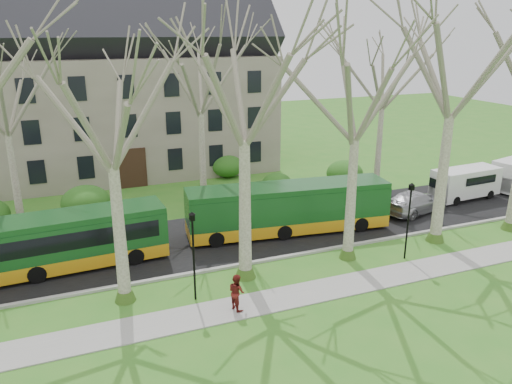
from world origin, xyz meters
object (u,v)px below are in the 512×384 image
at_px(bus_follow, 288,208).
at_px(van_a, 465,184).
at_px(sedan, 415,202).
at_px(pedestrian_b, 237,292).
at_px(bus_lead, 46,244).

distance_m(bus_follow, van_a, 15.04).
height_order(sedan, pedestrian_b, pedestrian_b).
bearing_deg(bus_follow, van_a, 10.62).
bearing_deg(van_a, bus_lead, 178.99).
relative_size(bus_follow, pedestrian_b, 7.36).
bearing_deg(van_a, bus_follow, -179.72).
bearing_deg(pedestrian_b, bus_follow, -55.22).
bearing_deg(bus_lead, pedestrian_b, -45.47).
distance_m(bus_lead, sedan, 23.61).
height_order(sedan, van_a, van_a).
relative_size(bus_follow, sedan, 2.43).
bearing_deg(sedan, van_a, -93.85).
xyz_separation_m(bus_lead, van_a, (28.96, 1.15, -0.38)).
relative_size(bus_lead, bus_follow, 0.98).
height_order(bus_follow, van_a, bus_follow).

